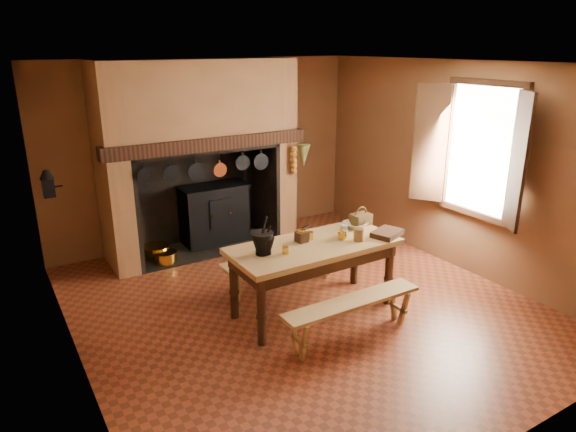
% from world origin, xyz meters
% --- Properties ---
extents(floor, '(5.50, 5.50, 0.00)m').
position_xyz_m(floor, '(0.00, 0.00, 0.00)').
color(floor, brown).
rests_on(floor, ground).
extents(ceiling, '(5.50, 5.50, 0.00)m').
position_xyz_m(ceiling, '(0.00, 0.00, 2.80)').
color(ceiling, silver).
rests_on(ceiling, back_wall).
extents(back_wall, '(5.00, 0.02, 2.80)m').
position_xyz_m(back_wall, '(0.00, 2.75, 1.40)').
color(back_wall, brown).
rests_on(back_wall, floor).
extents(wall_left, '(0.02, 5.50, 2.80)m').
position_xyz_m(wall_left, '(-2.50, 0.00, 1.40)').
color(wall_left, brown).
rests_on(wall_left, floor).
extents(wall_right, '(0.02, 5.50, 2.80)m').
position_xyz_m(wall_right, '(2.50, 0.00, 1.40)').
color(wall_right, brown).
rests_on(wall_right, floor).
extents(wall_front, '(5.00, 0.02, 2.80)m').
position_xyz_m(wall_front, '(0.00, -2.75, 1.40)').
color(wall_front, brown).
rests_on(wall_front, floor).
extents(chimney_breast, '(2.95, 0.96, 2.80)m').
position_xyz_m(chimney_breast, '(-0.30, 2.31, 1.81)').
color(chimney_breast, brown).
rests_on(chimney_breast, floor).
extents(iron_range, '(1.12, 0.55, 1.60)m').
position_xyz_m(iron_range, '(-0.04, 2.45, 0.48)').
color(iron_range, black).
rests_on(iron_range, floor).
extents(hearth_pans, '(0.51, 0.62, 0.20)m').
position_xyz_m(hearth_pans, '(-1.05, 2.22, 0.09)').
color(hearth_pans, gold).
rests_on(hearth_pans, floor).
extents(hanging_pans, '(1.92, 0.29, 0.27)m').
position_xyz_m(hanging_pans, '(-0.34, 1.81, 1.36)').
color(hanging_pans, black).
rests_on(hanging_pans, chimney_breast).
extents(onion_string, '(0.12, 0.10, 0.46)m').
position_xyz_m(onion_string, '(1.00, 1.79, 1.33)').
color(onion_string, '#AF6820').
rests_on(onion_string, chimney_breast).
extents(herb_bunch, '(0.20, 0.20, 0.35)m').
position_xyz_m(herb_bunch, '(1.18, 1.79, 1.38)').
color(herb_bunch, '#5B652F').
rests_on(herb_bunch, chimney_breast).
extents(window, '(0.39, 1.75, 1.76)m').
position_xyz_m(window, '(2.35, -0.40, 1.70)').
color(window, white).
rests_on(window, wall_right).
extents(wall_coffee_mill, '(0.23, 0.16, 0.31)m').
position_xyz_m(wall_coffee_mill, '(-2.42, 1.55, 1.52)').
color(wall_coffee_mill, black).
rests_on(wall_coffee_mill, wall_left).
extents(work_table, '(1.95, 0.86, 0.84)m').
position_xyz_m(work_table, '(0.04, -0.18, 0.71)').
color(work_table, tan).
rests_on(work_table, floor).
extents(bench_front, '(1.62, 0.28, 0.46)m').
position_xyz_m(bench_front, '(0.04, -0.90, 0.34)').
color(bench_front, tan).
rests_on(bench_front, floor).
extents(bench_back, '(1.63, 0.29, 0.46)m').
position_xyz_m(bench_back, '(0.04, 0.53, 0.34)').
color(bench_back, tan).
rests_on(bench_back, floor).
extents(mortar_large, '(0.25, 0.25, 0.42)m').
position_xyz_m(mortar_large, '(-0.61, -0.14, 0.98)').
color(mortar_large, black).
rests_on(mortar_large, work_table).
extents(mortar_small, '(0.19, 0.19, 0.32)m').
position_xyz_m(mortar_small, '(-0.57, -0.16, 0.95)').
color(mortar_small, black).
rests_on(mortar_small, work_table).
extents(coffee_grinder, '(0.17, 0.13, 0.19)m').
position_xyz_m(coffee_grinder, '(-0.04, -0.06, 0.92)').
color(coffee_grinder, '#331C10').
rests_on(coffee_grinder, work_table).
extents(brass_mug_a, '(0.09, 0.09, 0.08)m').
position_xyz_m(brass_mug_a, '(-0.39, -0.26, 0.88)').
color(brass_mug_a, gold).
rests_on(brass_mug_a, work_table).
extents(brass_mug_b, '(0.08, 0.08, 0.09)m').
position_xyz_m(brass_mug_b, '(0.08, -0.04, 0.89)').
color(brass_mug_b, gold).
rests_on(brass_mug_b, work_table).
extents(mixing_bowl, '(0.29, 0.29, 0.07)m').
position_xyz_m(mixing_bowl, '(0.78, 0.01, 0.88)').
color(mixing_bowl, beige).
rests_on(mixing_bowl, work_table).
extents(stoneware_crock, '(0.12, 0.12, 0.15)m').
position_xyz_m(stoneware_crock, '(0.53, -0.37, 0.92)').
color(stoneware_crock, brown).
rests_on(stoneware_crock, work_table).
extents(glass_jar, '(0.10, 0.10, 0.14)m').
position_xyz_m(glass_jar, '(0.48, -0.16, 0.91)').
color(glass_jar, beige).
rests_on(glass_jar, work_table).
extents(wicker_basket, '(0.26, 0.20, 0.23)m').
position_xyz_m(wicker_basket, '(0.91, 0.06, 0.92)').
color(wicker_basket, '#482A15').
rests_on(wicker_basket, work_table).
extents(wooden_tray, '(0.44, 0.38, 0.06)m').
position_xyz_m(wooden_tray, '(0.92, -0.42, 0.87)').
color(wooden_tray, '#331C10').
rests_on(wooden_tray, work_table).
extents(brass_cup, '(0.14, 0.14, 0.09)m').
position_xyz_m(brass_cup, '(0.39, -0.24, 0.89)').
color(brass_cup, gold).
rests_on(brass_cup, work_table).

